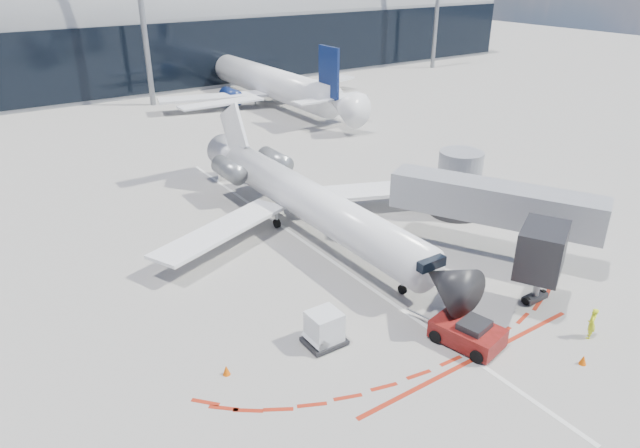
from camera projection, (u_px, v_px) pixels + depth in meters
ground at (334, 263)px, 35.86m from camera, size 260.00×260.00×0.00m
apron_centerline at (317, 250)px, 37.36m from camera, size 0.25×40.00×0.01m
apron_stop_bar at (473, 359)px, 27.22m from camera, size 14.00×0.25×0.01m
terminal_building at (71, 27)px, 81.06m from camera, size 150.00×24.15×24.00m
jet_bridge at (483, 200)px, 37.29m from camera, size 10.03×15.20×4.90m
light_mast_centre at (141, 3)px, 69.16m from camera, size 0.70×0.70×25.00m
regional_jet at (304, 198)px, 39.33m from camera, size 23.03×28.40×7.11m
pushback_tug at (468, 333)px, 28.14m from camera, size 2.86×5.41×1.38m
ramp_worker at (592, 323)px, 28.46m from camera, size 0.73×0.63×1.69m
uld_container at (324, 329)px, 27.97m from camera, size 1.93×1.64×1.80m
safety_cone_left at (226, 370)px, 26.14m from camera, size 0.36×0.36×0.50m
safety_cone_right at (583, 360)px, 26.81m from camera, size 0.36×0.36×0.49m
bg_airliner_1 at (265, 60)px, 73.68m from camera, size 33.91×35.91×10.97m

